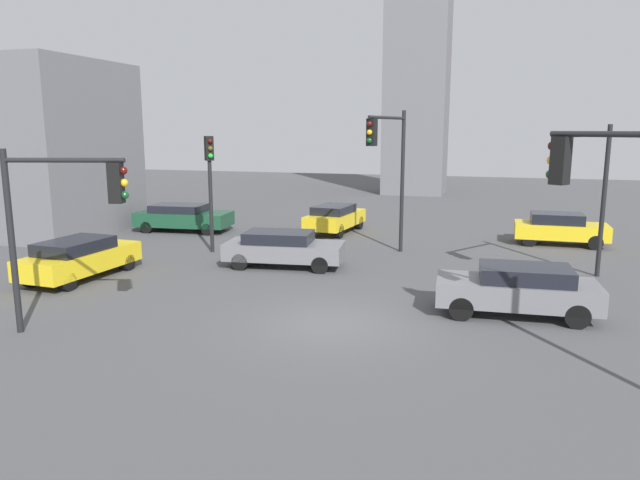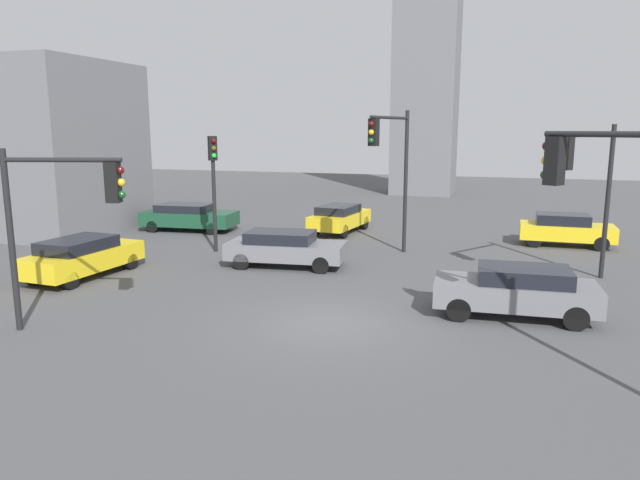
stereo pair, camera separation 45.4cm
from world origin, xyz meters
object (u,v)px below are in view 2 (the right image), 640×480
at_px(traffic_light_1, 589,174).
at_px(car_4, 566,229).
at_px(car_1, 285,248).
at_px(car_3, 82,256).
at_px(traffic_light_4, 392,155).
at_px(car_0, 340,218).
at_px(traffic_light_2, 63,204).
at_px(car_2, 189,216).
at_px(car_6, 517,290).
at_px(traffic_light_3, 213,171).
at_px(traffic_light_0, 622,203).

relative_size(traffic_light_1, car_4, 1.34).
relative_size(car_1, car_3, 1.02).
xyz_separation_m(traffic_light_4, car_0, (-3.57, 5.07, -3.38)).
xyz_separation_m(traffic_light_2, car_3, (-3.60, 4.74, -2.56)).
distance_m(traffic_light_4, car_2, 12.08).
relative_size(car_2, car_6, 1.10).
relative_size(traffic_light_3, car_1, 1.06).
bearing_deg(car_2, traffic_light_3, -53.59).
distance_m(car_3, car_6, 14.54).
relative_size(traffic_light_1, car_1, 1.15).
xyz_separation_m(traffic_light_0, traffic_light_4, (-6.54, 10.70, 0.38)).
bearing_deg(car_0, traffic_light_4, -138.18).
distance_m(traffic_light_4, car_1, 5.58).
bearing_deg(traffic_light_2, car_3, 112.11).
bearing_deg(traffic_light_1, car_0, -91.41).
bearing_deg(car_6, traffic_light_4, -56.48).
bearing_deg(car_0, traffic_light_1, -117.84).
bearing_deg(car_0, traffic_light_3, 155.03).
bearing_deg(car_4, car_0, 178.99).
bearing_deg(traffic_light_0, car_0, -23.01).
relative_size(traffic_light_1, car_0, 1.21).
relative_size(car_4, car_6, 0.89).
distance_m(traffic_light_3, car_6, 13.57).
xyz_separation_m(traffic_light_3, car_6, (12.15, -5.42, -2.64)).
height_order(traffic_light_0, car_4, traffic_light_0).
distance_m(traffic_light_2, car_4, 20.83).
bearing_deg(car_0, car_1, -172.72).
bearing_deg(car_6, traffic_light_1, -119.27).
bearing_deg(traffic_light_1, car_6, 7.34).
xyz_separation_m(traffic_light_1, traffic_light_2, (-13.01, -9.00, -0.41)).
distance_m(traffic_light_1, car_6, 5.60).
bearing_deg(car_1, car_6, -30.48).
bearing_deg(traffic_light_2, traffic_light_4, 46.16).
bearing_deg(car_3, traffic_light_3, -20.62).
xyz_separation_m(traffic_light_4, car_3, (-9.70, -6.39, -3.40)).
bearing_deg(traffic_light_0, car_1, -4.25).
bearing_deg(traffic_light_4, car_1, -38.39).
height_order(traffic_light_0, traffic_light_1, traffic_light_0).
distance_m(traffic_light_2, traffic_light_3, 10.21).
xyz_separation_m(car_0, car_4, (10.54, -0.19, -0.00)).
height_order(traffic_light_1, car_6, traffic_light_1).
bearing_deg(traffic_light_3, car_3, -66.81).
relative_size(car_0, car_6, 0.99).
relative_size(traffic_light_0, traffic_light_1, 1.00).
bearing_deg(traffic_light_1, car_1, -53.77).
distance_m(traffic_light_1, car_4, 7.62).
height_order(car_0, car_1, car_0).
bearing_deg(traffic_light_2, traffic_light_1, 19.55).
distance_m(traffic_light_0, car_0, 18.98).
height_order(traffic_light_3, traffic_light_4, traffic_light_4).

